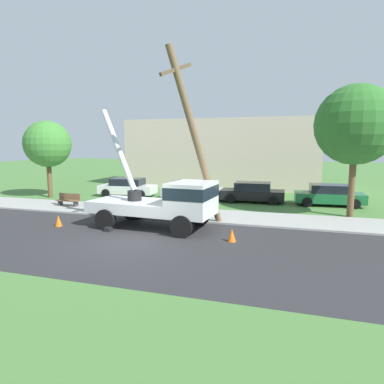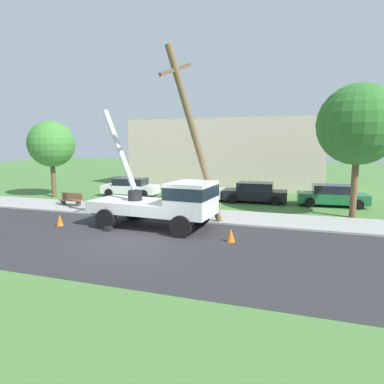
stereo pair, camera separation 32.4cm
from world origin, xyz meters
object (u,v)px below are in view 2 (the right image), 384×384
at_px(parked_sedan_black, 255,192).
at_px(leaning_utility_pole, 196,139).
at_px(traffic_cone_ahead, 231,235).
at_px(utility_truck, 167,200).
at_px(parked_sedan_white, 131,187).
at_px(park_bench, 71,200).
at_px(roadside_tree_far, 358,125).
at_px(parked_sedan_green, 332,195).
at_px(traffic_cone_behind, 60,220).
at_px(roadside_tree_near, 51,144).
at_px(parked_sedan_silver, 194,190).

bearing_deg(parked_sedan_black, leaning_utility_pole, -101.80).
bearing_deg(traffic_cone_ahead, utility_truck, 160.14).
height_order(parked_sedan_white, park_bench, parked_sedan_white).
xyz_separation_m(traffic_cone_ahead, roadside_tree_far, (5.51, 6.88, 4.86)).
height_order(utility_truck, parked_sedan_green, utility_truck).
bearing_deg(parked_sedan_black, park_bench, -153.85).
relative_size(parked_sedan_black, roadside_tree_far, 0.61).
relative_size(utility_truck, park_bench, 4.22).
height_order(traffic_cone_ahead, parked_sedan_green, parked_sedan_green).
relative_size(utility_truck, roadside_tree_far, 0.92).
distance_m(traffic_cone_behind, park_bench, 5.37).
distance_m(leaning_utility_pole, roadside_tree_near, 14.79).
xyz_separation_m(park_bench, roadside_tree_near, (-4.01, 3.11, 3.63)).
distance_m(utility_truck, park_bench, 8.99).
relative_size(utility_truck, parked_sedan_white, 1.48).
distance_m(traffic_cone_behind, roadside_tree_far, 16.61).
distance_m(leaning_utility_pole, park_bench, 10.67).
bearing_deg(parked_sedan_silver, roadside_tree_far, -16.89).
distance_m(utility_truck, leaning_utility_pole, 3.25).
bearing_deg(leaning_utility_pole, utility_truck, -154.93).
xyz_separation_m(parked_sedan_silver, roadside_tree_far, (10.40, -3.16, 4.43)).
distance_m(parked_sedan_white, roadside_tree_near, 6.82).
xyz_separation_m(parked_sedan_black, roadside_tree_near, (-15.29, -2.42, 3.38)).
xyz_separation_m(traffic_cone_behind, roadside_tree_near, (-6.85, 7.67, 3.81)).
distance_m(parked_sedan_black, park_bench, 12.56).
xyz_separation_m(parked_sedan_black, roadside_tree_far, (5.92, -3.30, 4.43)).
distance_m(leaning_utility_pole, roadside_tree_far, 9.22).
height_order(parked_sedan_silver, roadside_tree_near, roadside_tree_near).
xyz_separation_m(utility_truck, roadside_tree_near, (-12.28, 6.53, 2.68)).
relative_size(traffic_cone_ahead, parked_sedan_green, 0.12).
relative_size(utility_truck, parked_sedan_silver, 1.53).
relative_size(utility_truck, traffic_cone_ahead, 12.05).
xyz_separation_m(leaning_utility_pole, parked_sedan_white, (-8.11, 8.31, -3.63)).
distance_m(roadside_tree_near, roadside_tree_far, 21.25).
height_order(traffic_cone_behind, parked_sedan_green, parked_sedan_green).
relative_size(utility_truck, roadside_tree_near, 1.15).
bearing_deg(roadside_tree_far, roadside_tree_near, 177.62).
bearing_deg(parked_sedan_white, parked_sedan_green, 0.82).
height_order(parked_sedan_silver, parked_sedan_black, same).
bearing_deg(parked_sedan_black, traffic_cone_behind, -129.89).
bearing_deg(traffic_cone_behind, roadside_tree_near, 131.79).
distance_m(utility_truck, parked_sedan_green, 12.21).
height_order(traffic_cone_behind, roadside_tree_near, roadside_tree_near).
xyz_separation_m(parked_sedan_green, park_bench, (-16.36, -5.70, -0.25)).
relative_size(traffic_cone_ahead, parked_sedan_white, 0.12).
bearing_deg(traffic_cone_behind, traffic_cone_ahead, -0.60).
height_order(parked_sedan_white, parked_sedan_silver, same).
relative_size(parked_sedan_silver, roadside_tree_near, 0.75).
xyz_separation_m(utility_truck, parked_sedan_white, (-6.85, 8.90, -0.70)).
relative_size(leaning_utility_pole, parked_sedan_black, 1.90).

